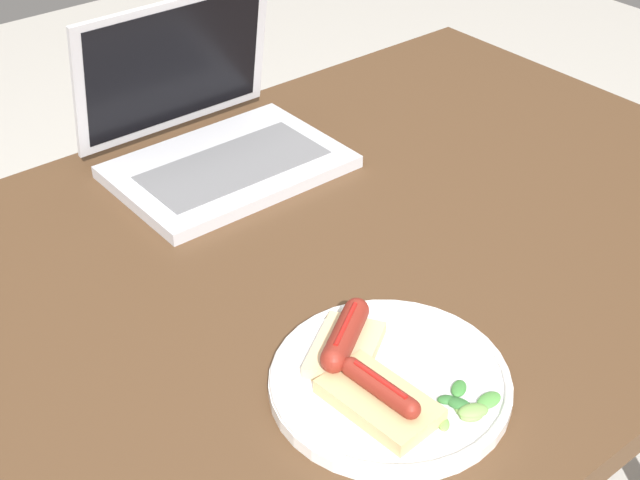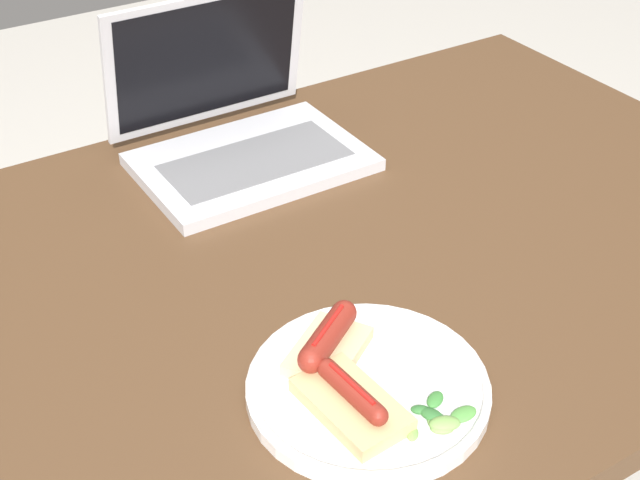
# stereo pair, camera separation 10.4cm
# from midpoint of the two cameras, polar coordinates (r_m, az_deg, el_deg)

# --- Properties ---
(desk) EXTENTS (1.43, 0.86, 0.78)m
(desk) POSITION_cam_midpoint_polar(r_m,az_deg,el_deg) (1.13, 1.20, -4.09)
(desk) COLOR #4C331E
(desk) RESTS_ON ground_plane
(laptop) EXTENTS (0.32, 0.26, 0.22)m
(laptop) POSITION_cam_midpoint_polar(r_m,az_deg,el_deg) (1.30, -2.96, 6.88)
(laptop) COLOR #B7B7BC
(laptop) RESTS_ON desk
(plate) EXTENTS (0.25, 0.25, 0.02)m
(plate) POSITION_cam_midpoint_polar(r_m,az_deg,el_deg) (0.93, 6.34, -9.43)
(plate) COLOR white
(plate) RESTS_ON desk
(sausage_toast_left) EXTENTS (0.08, 0.12, 0.04)m
(sausage_toast_left) POSITION_cam_midpoint_polar(r_m,az_deg,el_deg) (0.88, 5.44, -10.36)
(sausage_toast_left) COLOR tan
(sausage_toast_left) RESTS_ON plate
(sausage_toast_middle) EXTENTS (0.12, 0.11, 0.04)m
(sausage_toast_middle) POSITION_cam_midpoint_polar(r_m,az_deg,el_deg) (0.94, 3.70, -6.70)
(sausage_toast_middle) COLOR #D6B784
(sausage_toast_middle) RESTS_ON plate
(salad_pile) EXTENTS (0.08, 0.06, 0.01)m
(salad_pile) POSITION_cam_midpoint_polar(r_m,az_deg,el_deg) (0.89, 10.89, -11.31)
(salad_pile) COLOR #709E4C
(salad_pile) RESTS_ON plate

